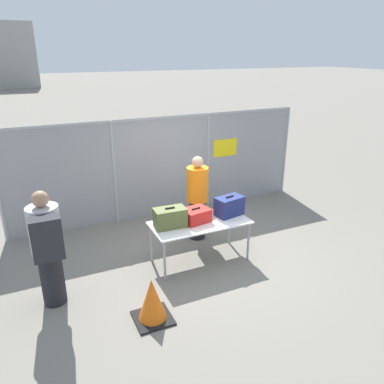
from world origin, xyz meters
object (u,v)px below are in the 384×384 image
(utility_trailer, at_px, (194,159))
(inspection_table, at_px, (200,225))
(traveler_hooded, at_px, (48,246))
(suitcase_navy, at_px, (229,206))
(suitcase_olive, at_px, (170,218))
(suitcase_red, at_px, (196,215))
(traffic_cone, at_px, (152,301))
(security_worker_near, at_px, (197,197))

(utility_trailer, bearing_deg, inspection_table, -113.95)
(traveler_hooded, bearing_deg, suitcase_navy, 14.49)
(inspection_table, distance_m, utility_trailer, 4.98)
(suitcase_olive, bearing_deg, suitcase_red, 0.34)
(suitcase_red, xyz_separation_m, suitcase_navy, (0.65, 0.00, 0.05))
(suitcase_navy, distance_m, traffic_cone, 2.28)
(suitcase_red, distance_m, security_worker_near, 0.82)
(inspection_table, distance_m, suitcase_olive, 0.57)
(suitcase_navy, xyz_separation_m, security_worker_near, (-0.27, 0.73, -0.05))
(security_worker_near, bearing_deg, traveler_hooded, 14.81)
(traffic_cone, bearing_deg, security_worker_near, 50.35)
(suitcase_red, bearing_deg, security_worker_near, 62.92)
(suitcase_navy, bearing_deg, traveler_hooded, -174.61)
(inspection_table, bearing_deg, security_worker_near, 67.55)
(traffic_cone, bearing_deg, suitcase_red, 44.28)
(suitcase_olive, xyz_separation_m, traffic_cone, (-0.74, -1.18, -0.60))
(security_worker_near, height_order, traffic_cone, security_worker_near)
(suitcase_navy, height_order, traffic_cone, suitcase_navy)
(inspection_table, height_order, suitcase_navy, suitcase_navy)
(suitcase_olive, distance_m, traveler_hooded, 1.93)
(suitcase_red, bearing_deg, utility_trailer, 65.28)
(traveler_hooded, height_order, security_worker_near, traveler_hooded)
(suitcase_navy, relative_size, traffic_cone, 0.85)
(security_worker_near, distance_m, utility_trailer, 4.15)
(suitcase_olive, xyz_separation_m, traveler_hooded, (-1.91, -0.28, 0.06))
(suitcase_navy, relative_size, security_worker_near, 0.32)
(traffic_cone, bearing_deg, suitcase_olive, 57.88)
(suitcase_red, relative_size, traveler_hooded, 0.28)
(inspection_table, xyz_separation_m, security_worker_near, (0.32, 0.79, 0.18))
(suitcase_olive, distance_m, suitcase_red, 0.47)
(security_worker_near, bearing_deg, suitcase_navy, 104.99)
(suitcase_navy, distance_m, utility_trailer, 4.74)
(inspection_table, distance_m, security_worker_near, 0.87)
(suitcase_olive, height_order, traffic_cone, suitcase_olive)
(inspection_table, relative_size, suitcase_olive, 3.15)
(security_worker_near, bearing_deg, suitcase_olive, 35.54)
(suitcase_olive, relative_size, traffic_cone, 0.84)
(security_worker_near, bearing_deg, suitcase_red, 57.47)
(inspection_table, bearing_deg, suitcase_red, 132.31)
(suitcase_red, bearing_deg, traveler_hooded, -173.17)
(utility_trailer, relative_size, traffic_cone, 5.66)
(security_worker_near, bearing_deg, traffic_cone, 44.90)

